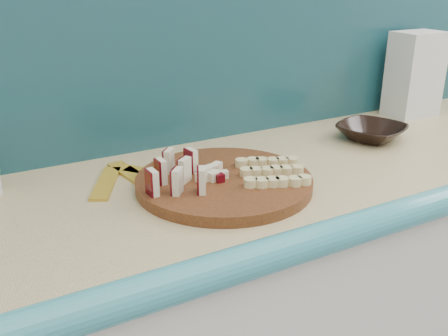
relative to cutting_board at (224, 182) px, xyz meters
The scene contains 9 objects.
kitchen_counter 0.54m from the cutting_board, ahead, with size 2.20×0.63×0.91m.
backsplash 0.48m from the cutting_board, 48.04° to the left, with size 2.20×0.02×0.50m, color teal.
cutting_board is the anchor object (origin of this frame).
apple_wedges 0.11m from the cutting_board, behind, with size 0.15×0.16×0.05m.
apple_chunks 0.03m from the cutting_board, 155.68° to the left, with size 0.06×0.07×0.02m.
banana_slices 0.10m from the cutting_board, 22.92° to the right, with size 0.18×0.18×0.02m.
brown_bowl 0.51m from the cutting_board, ahead, with size 0.18×0.18×0.04m, color black.
flour_bag 0.83m from the cutting_board, 14.91° to the left, with size 0.15×0.11×0.26m, color silver.
banana_peel 0.21m from the cutting_board, 138.26° to the left, with size 0.24×0.20×0.01m.
Camera 1 is at (-0.65, 0.62, 1.34)m, focal length 40.00 mm.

